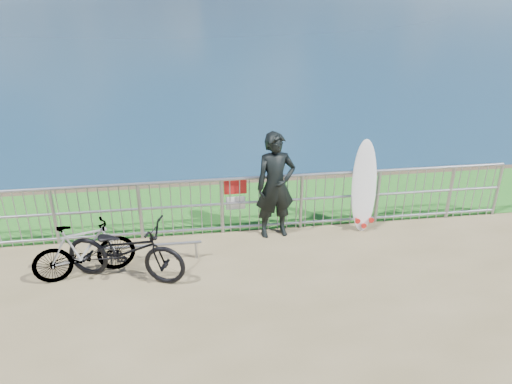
{
  "coord_description": "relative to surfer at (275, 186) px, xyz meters",
  "views": [
    {
      "loc": [
        -1.01,
        -6.67,
        4.73
      ],
      "look_at": [
        0.08,
        1.2,
        1.0
      ],
      "focal_mm": 35.0,
      "sensor_mm": 36.0,
      "label": 1
    }
  ],
  "objects": [
    {
      "name": "surfer",
      "position": [
        0.0,
        0.0,
        0.0
      ],
      "size": [
        0.78,
        0.56,
        2.0
      ],
      "primitive_type": "imported",
      "rotation": [
        0.0,
        0.0,
        0.12
      ],
      "color": "black",
      "rests_on": "ground"
    },
    {
      "name": "grass_strip",
      "position": [
        -0.46,
        1.29,
        -0.99
      ],
      "size": [
        120.0,
        120.0,
        0.0
      ],
      "primitive_type": "plane",
      "color": "#1C621B",
      "rests_on": "ground"
    },
    {
      "name": "bike_rack",
      "position": [
        -2.21,
        -0.64,
        -0.72
      ],
      "size": [
        1.64,
        0.05,
        0.34
      ],
      "color": "#919499",
      "rests_on": "ground"
    },
    {
      "name": "bicycle_near",
      "position": [
        -2.61,
        -1.08,
        -0.48
      ],
      "size": [
        2.11,
        1.3,
        1.05
      ],
      "primitive_type": "imported",
      "rotation": [
        0.0,
        0.0,
        1.24
      ],
      "color": "black",
      "rests_on": "ground"
    },
    {
      "name": "surfboard",
      "position": [
        1.69,
        0.03,
        -0.19
      ],
      "size": [
        0.53,
        0.48,
        1.76
      ],
      "color": "white",
      "rests_on": "ground"
    },
    {
      "name": "railing",
      "position": [
        -0.45,
        0.19,
        -0.42
      ],
      "size": [
        10.06,
        0.1,
        1.13
      ],
      "color": "#919499",
      "rests_on": "ground"
    },
    {
      "name": "bicycle_far",
      "position": [
        -3.28,
        -0.92,
        -0.52
      ],
      "size": [
        1.68,
        0.86,
        0.97
      ],
      "primitive_type": "imported",
      "rotation": [
        0.0,
        0.0,
        1.83
      ],
      "color": "black",
      "rests_on": "ground"
    }
  ]
}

